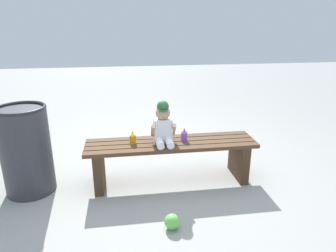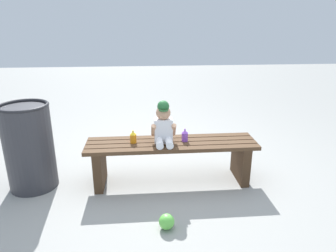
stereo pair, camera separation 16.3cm
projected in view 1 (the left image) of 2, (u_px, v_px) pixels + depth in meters
The scene contains 7 objects.
ground_plane at pixel (171, 181), 3.07m from camera, with size 16.00×16.00×0.00m, color #999993.
park_bench at pixel (171, 154), 2.98m from camera, with size 1.62×0.39×0.42m.
child_figure at pixel (163, 125), 2.87m from camera, with size 0.23×0.27×0.40m.
sippy_cup_left at pixel (133, 138), 2.88m from camera, with size 0.06×0.06×0.12m.
sippy_cup_right at pixel (184, 135), 2.95m from camera, with size 0.06×0.06×0.12m.
toy_ball at pixel (172, 222), 2.36m from camera, with size 0.12×0.12×0.12m, color #66CC4C.
trash_bin at pixel (26, 150), 2.78m from camera, with size 0.45×0.45×0.82m.
Camera 1 is at (-0.43, -2.69, 1.53)m, focal length 32.86 mm.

